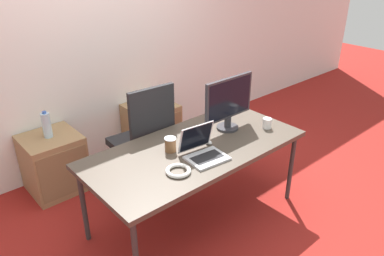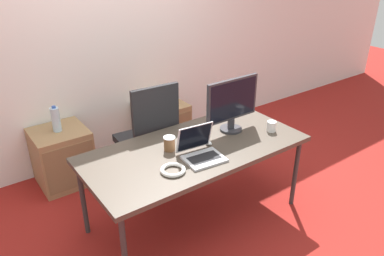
{
  "view_description": "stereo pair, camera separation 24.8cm",
  "coord_description": "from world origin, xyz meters",
  "px_view_note": "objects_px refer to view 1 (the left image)",
  "views": [
    {
      "loc": [
        -1.74,
        -1.95,
        2.16
      ],
      "look_at": [
        0.0,
        0.04,
        0.85
      ],
      "focal_mm": 35.0,
      "sensor_mm": 36.0,
      "label": 1
    },
    {
      "loc": [
        -1.54,
        -2.1,
        2.16
      ],
      "look_at": [
        0.0,
        0.04,
        0.85
      ],
      "focal_mm": 35.0,
      "sensor_mm": 36.0,
      "label": 2
    }
  ],
  "objects_px": {
    "water_bottle": "(47,125)",
    "mouse": "(209,142)",
    "monitor": "(229,102)",
    "cable_coil": "(178,171)",
    "cabinet_left": "(54,163)",
    "office_chair": "(144,150)",
    "coffee_cup_brown": "(170,145)",
    "cabinet_right": "(152,128)",
    "coffee_cup_white": "(267,123)",
    "laptop_center": "(203,151)"
  },
  "relations": [
    {
      "from": "mouse",
      "to": "cable_coil",
      "type": "relative_size",
      "value": 0.35
    },
    {
      "from": "water_bottle",
      "to": "monitor",
      "type": "distance_m",
      "value": 1.65
    },
    {
      "from": "cabinet_left",
      "to": "laptop_center",
      "type": "distance_m",
      "value": 1.59
    },
    {
      "from": "monitor",
      "to": "cabinet_left",
      "type": "bearing_deg",
      "value": 135.21
    },
    {
      "from": "cabinet_left",
      "to": "coffee_cup_white",
      "type": "bearing_deg",
      "value": -43.76
    },
    {
      "from": "mouse",
      "to": "coffee_cup_white",
      "type": "distance_m",
      "value": 0.6
    },
    {
      "from": "water_bottle",
      "to": "mouse",
      "type": "height_order",
      "value": "water_bottle"
    },
    {
      "from": "mouse",
      "to": "coffee_cup_brown",
      "type": "xyz_separation_m",
      "value": [
        -0.3,
        0.11,
        0.04
      ]
    },
    {
      "from": "office_chair",
      "to": "cable_coil",
      "type": "height_order",
      "value": "office_chair"
    },
    {
      "from": "coffee_cup_brown",
      "to": "mouse",
      "type": "bearing_deg",
      "value": -20.67
    },
    {
      "from": "cabinet_right",
      "to": "water_bottle",
      "type": "relative_size",
      "value": 2.22
    },
    {
      "from": "mouse",
      "to": "coffee_cup_white",
      "type": "height_order",
      "value": "coffee_cup_white"
    },
    {
      "from": "laptop_center",
      "to": "mouse",
      "type": "xyz_separation_m",
      "value": [
        0.17,
        0.12,
        -0.03
      ]
    },
    {
      "from": "office_chair",
      "to": "coffee_cup_brown",
      "type": "relative_size",
      "value": 9.49
    },
    {
      "from": "cable_coil",
      "to": "cabinet_left",
      "type": "bearing_deg",
      "value": 105.28
    },
    {
      "from": "water_bottle",
      "to": "coffee_cup_brown",
      "type": "bearing_deg",
      "value": -64.82
    },
    {
      "from": "monitor",
      "to": "coffee_cup_white",
      "type": "distance_m",
      "value": 0.4
    },
    {
      "from": "laptop_center",
      "to": "water_bottle",
      "type": "bearing_deg",
      "value": 116.0
    },
    {
      "from": "water_bottle",
      "to": "coffee_cup_white",
      "type": "xyz_separation_m",
      "value": [
        1.43,
        -1.37,
        0.06
      ]
    },
    {
      "from": "monitor",
      "to": "cable_coil",
      "type": "distance_m",
      "value": 0.85
    },
    {
      "from": "monitor",
      "to": "water_bottle",
      "type": "bearing_deg",
      "value": 135.16
    },
    {
      "from": "cabinet_right",
      "to": "monitor",
      "type": "relative_size",
      "value": 1.08
    },
    {
      "from": "coffee_cup_white",
      "to": "coffee_cup_brown",
      "type": "xyz_separation_m",
      "value": [
        -0.89,
        0.23,
        0.01
      ]
    },
    {
      "from": "cable_coil",
      "to": "monitor",
      "type": "bearing_deg",
      "value": 18.81
    },
    {
      "from": "cabinet_left",
      "to": "coffee_cup_white",
      "type": "height_order",
      "value": "coffee_cup_white"
    },
    {
      "from": "laptop_center",
      "to": "cabinet_left",
      "type": "bearing_deg",
      "value": 116.04
    },
    {
      "from": "cable_coil",
      "to": "coffee_cup_brown",
      "type": "bearing_deg",
      "value": 61.8
    },
    {
      "from": "office_chair",
      "to": "water_bottle",
      "type": "relative_size",
      "value": 4.26
    },
    {
      "from": "cabinet_right",
      "to": "coffee_cup_brown",
      "type": "relative_size",
      "value": 4.95
    },
    {
      "from": "laptop_center",
      "to": "monitor",
      "type": "xyz_separation_m",
      "value": [
        0.49,
        0.22,
        0.2
      ]
    },
    {
      "from": "laptop_center",
      "to": "cable_coil",
      "type": "relative_size",
      "value": 1.74
    },
    {
      "from": "cabinet_left",
      "to": "monitor",
      "type": "bearing_deg",
      "value": -44.79
    },
    {
      "from": "cable_coil",
      "to": "mouse",
      "type": "bearing_deg",
      "value": 19.97
    },
    {
      "from": "coffee_cup_white",
      "to": "cabinet_right",
      "type": "bearing_deg",
      "value": 101.79
    },
    {
      "from": "water_bottle",
      "to": "coffee_cup_brown",
      "type": "xyz_separation_m",
      "value": [
        0.53,
        -1.14,
        0.08
      ]
    },
    {
      "from": "monitor",
      "to": "cable_coil",
      "type": "bearing_deg",
      "value": -161.19
    },
    {
      "from": "cabinet_left",
      "to": "cable_coil",
      "type": "xyz_separation_m",
      "value": [
        0.39,
        -1.41,
        0.44
      ]
    },
    {
      "from": "office_chair",
      "to": "cabinet_right",
      "type": "distance_m",
      "value": 0.73
    },
    {
      "from": "coffee_cup_white",
      "to": "water_bottle",
      "type": "bearing_deg",
      "value": 136.19
    },
    {
      "from": "cabinet_right",
      "to": "mouse",
      "type": "relative_size",
      "value": 8.88
    },
    {
      "from": "cabinet_left",
      "to": "cable_coil",
      "type": "height_order",
      "value": "cable_coil"
    },
    {
      "from": "mouse",
      "to": "coffee_cup_white",
      "type": "bearing_deg",
      "value": -11.33
    },
    {
      "from": "monitor",
      "to": "coffee_cup_brown",
      "type": "height_order",
      "value": "monitor"
    },
    {
      "from": "water_bottle",
      "to": "coffee_cup_white",
      "type": "height_order",
      "value": "water_bottle"
    },
    {
      "from": "water_bottle",
      "to": "cable_coil",
      "type": "distance_m",
      "value": 1.47
    },
    {
      "from": "office_chair",
      "to": "coffee_cup_brown",
      "type": "distance_m",
      "value": 0.7
    },
    {
      "from": "cabinet_left",
      "to": "coffee_cup_white",
      "type": "relative_size",
      "value": 6.32
    },
    {
      "from": "coffee_cup_white",
      "to": "cable_coil",
      "type": "xyz_separation_m",
      "value": [
        -1.04,
        -0.05,
        -0.03
      ]
    },
    {
      "from": "cabinet_left",
      "to": "cable_coil",
      "type": "bearing_deg",
      "value": -74.72
    },
    {
      "from": "monitor",
      "to": "mouse",
      "type": "relative_size",
      "value": 8.2
    }
  ]
}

